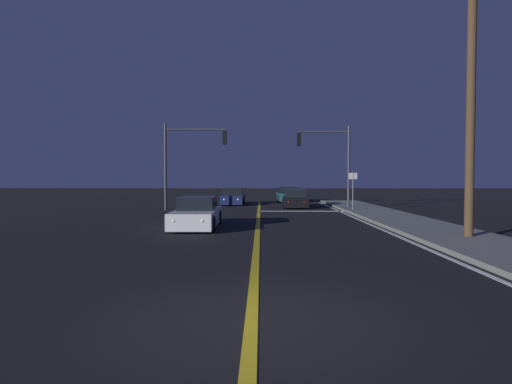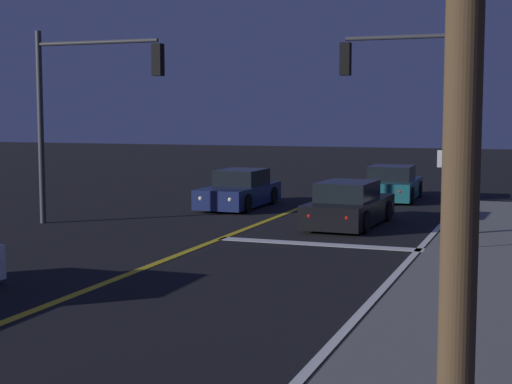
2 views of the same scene
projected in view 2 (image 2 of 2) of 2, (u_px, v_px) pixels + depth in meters
name	position (u px, v px, depth m)	size (l,w,h in m)	color
lane_line_edge_right	(305.00, 374.00, 9.94)	(0.16, 38.25, 0.01)	white
stop_bar	(320.00, 244.00, 19.90)	(5.48, 0.50, 0.01)	white
car_far_approaching_black	(349.00, 206.00, 23.25)	(1.98, 4.54, 1.34)	black
car_mid_block_navy	(240.00, 191.00, 27.93)	(1.82, 4.47, 1.34)	navy
car_lead_oncoming_teal	(392.00, 185.00, 30.29)	(2.07, 4.26, 1.34)	#195960
traffic_signal_near_right	(424.00, 94.00, 20.90)	(3.71, 0.28, 5.79)	#38383D
traffic_signal_far_left	(83.00, 95.00, 22.93)	(4.23, 0.28, 5.81)	#38383D
street_sign_corner	(449.00, 184.00, 18.16)	(0.56, 0.12, 2.53)	slate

